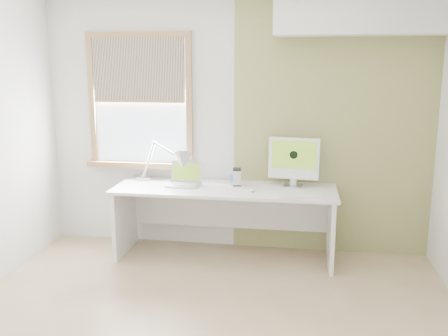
% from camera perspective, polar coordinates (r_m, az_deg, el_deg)
% --- Properties ---
extents(room, '(4.04, 3.54, 2.64)m').
position_cam_1_polar(room, '(3.39, -2.73, 1.34)').
color(room, tan).
rests_on(room, ground).
extents(accent_wall, '(2.00, 0.02, 2.60)m').
position_cam_1_polar(accent_wall, '(5.06, 12.54, 4.56)').
color(accent_wall, '#939B58').
rests_on(accent_wall, room).
extents(soffit, '(1.60, 0.40, 0.42)m').
position_cam_1_polar(soffit, '(4.89, 15.71, 17.10)').
color(soffit, white).
rests_on(soffit, room).
extents(window, '(1.20, 0.14, 1.42)m').
position_cam_1_polar(window, '(5.27, -9.77, 7.64)').
color(window, olive).
rests_on(window, room).
extents(desk, '(2.20, 0.70, 0.73)m').
position_cam_1_polar(desk, '(4.96, 0.17, -4.32)').
color(desk, white).
rests_on(desk, room).
extents(desk_lamp, '(0.70, 0.43, 0.42)m').
position_cam_1_polar(desk_lamp, '(4.98, -5.70, 0.63)').
color(desk_lamp, '#B2B5B7').
rests_on(desk_lamp, desk).
extents(laptop, '(0.34, 0.28, 0.23)m').
position_cam_1_polar(laptop, '(4.98, -4.57, -1.32)').
color(laptop, '#B2B5B7').
rests_on(laptop, desk).
extents(phone_dock, '(0.07, 0.07, 0.12)m').
position_cam_1_polar(phone_dock, '(4.99, 0.98, -1.53)').
color(phone_dock, '#B2B5B7').
rests_on(phone_dock, desk).
extents(external_drive, '(0.10, 0.14, 0.17)m').
position_cam_1_polar(external_drive, '(4.94, 1.51, -1.04)').
color(external_drive, '#B2B5B7').
rests_on(external_drive, desk).
extents(imac, '(0.51, 0.19, 0.49)m').
position_cam_1_polar(imac, '(4.90, 8.14, 1.00)').
color(imac, '#B2B5B7').
rests_on(imac, desk).
extents(keyboard, '(0.45, 0.19, 0.02)m').
position_cam_1_polar(keyboard, '(4.56, 9.08, -3.25)').
color(keyboard, white).
rests_on(keyboard, desk).
extents(mouse, '(0.07, 0.10, 0.03)m').
position_cam_1_polar(mouse, '(4.71, 3.34, -2.61)').
color(mouse, white).
rests_on(mouse, desk).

